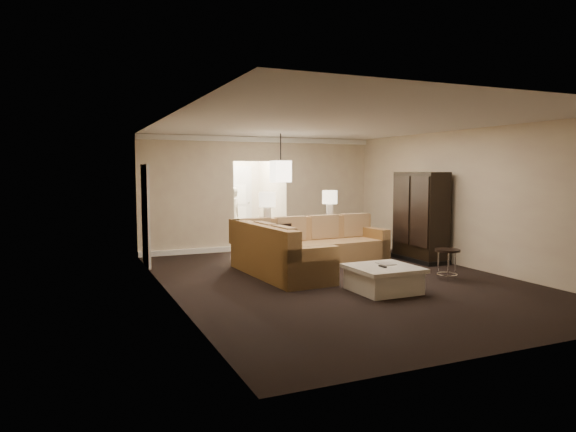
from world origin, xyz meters
name	(u,v)px	position (x,y,z in m)	size (l,w,h in m)	color
ground	(338,280)	(0.00, 0.00, 0.00)	(8.00, 8.00, 0.00)	black
wall_back	(261,194)	(0.00, 4.00, 1.40)	(6.00, 0.04, 2.80)	beige
wall_front	(522,223)	(0.00, -4.00, 1.40)	(6.00, 0.04, 2.80)	beige
wall_left	(169,207)	(-3.00, 0.00, 1.40)	(0.04, 8.00, 2.80)	beige
wall_right	(470,199)	(3.00, 0.00, 1.40)	(0.04, 8.00, 2.80)	beige
ceiling	(340,123)	(0.00, 0.00, 2.80)	(6.00, 8.00, 0.02)	silver
crown_molding	(261,140)	(0.00, 3.95, 2.73)	(6.00, 0.10, 0.12)	white
baseboard	(262,247)	(0.00, 3.95, 0.06)	(6.00, 0.10, 0.12)	white
side_door	(146,215)	(-2.97, 2.80, 1.05)	(0.05, 0.90, 2.10)	silver
foyer	(244,195)	(0.00, 5.34, 1.30)	(1.44, 2.02, 2.80)	beige
sectional_sofa	(305,249)	(-0.07, 1.26, 0.40)	(3.39, 2.76, 1.00)	brown
coffee_table	(383,278)	(0.23, -1.08, 0.22)	(1.05, 1.05, 0.44)	silver
console_table	(300,237)	(0.24, 2.17, 0.51)	(2.28, 0.98, 0.86)	black
armoire	(420,219)	(2.59, 1.03, 0.93)	(0.58, 1.35, 1.94)	black
drink_table	(447,258)	(1.80, -0.77, 0.40)	(0.45, 0.45, 0.56)	black
table_lamp_left	(267,203)	(-0.60, 1.99, 1.30)	(0.34, 0.34, 0.66)	white
table_lamp_right	(330,200)	(1.08, 2.36, 1.30)	(0.34, 0.34, 0.66)	white
pendant_light	(281,171)	(0.00, 2.70, 1.95)	(0.38, 0.38, 1.09)	black
person	(232,213)	(-0.45, 4.97, 0.85)	(0.61, 0.41, 1.70)	beige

